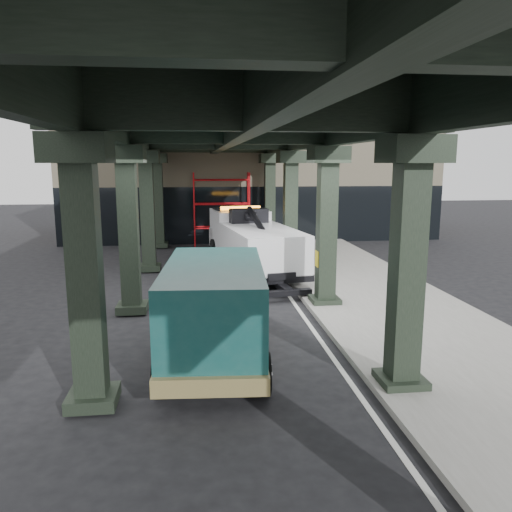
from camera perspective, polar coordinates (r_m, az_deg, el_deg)
ground at (r=13.81m, az=-0.63°, el=-8.45°), size 90.00×90.00×0.00m
sidewalk at (r=16.70m, az=14.19°, el=-5.12°), size 5.00×40.00×0.15m
lane_stripe at (r=15.94m, az=4.69°, el=-5.84°), size 0.12×38.00×0.01m
viaduct at (r=15.04m, az=-3.10°, el=14.22°), size 7.40×32.00×6.40m
building at (r=33.16m, az=-0.99°, el=9.71°), size 22.00×10.00×8.00m
scaffolding at (r=27.76m, az=-3.96°, el=5.60°), size 3.08×0.88×4.00m
tow_truck at (r=20.85m, az=-0.59°, el=1.84°), size 3.44×8.56×2.74m
towed_van at (r=11.50m, az=-4.73°, el=-5.88°), size 2.65×5.87×2.32m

